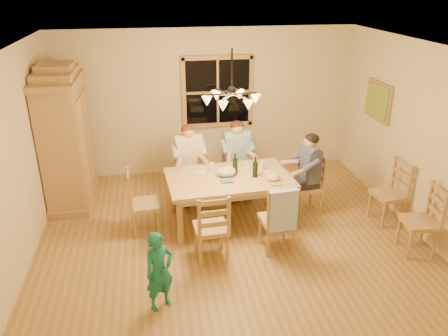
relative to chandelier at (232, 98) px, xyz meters
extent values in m
plane|color=olive|center=(0.00, 0.00, -2.08)|extent=(5.50, 5.50, 0.00)
cube|color=white|center=(0.00, 0.00, 0.62)|extent=(5.50, 5.00, 0.02)
cube|color=beige|center=(0.00, 2.50, -0.73)|extent=(5.50, 0.02, 2.70)
cube|color=beige|center=(-2.75, 0.00, -0.73)|extent=(0.02, 5.00, 2.70)
cube|color=beige|center=(2.75, 0.00, -0.73)|extent=(0.02, 5.00, 2.70)
cube|color=black|center=(0.20, 2.48, -0.53)|extent=(1.20, 0.03, 1.20)
cube|color=#A27D47|center=(0.20, 2.46, -0.53)|extent=(1.30, 0.06, 1.30)
cube|color=#A17D45|center=(2.72, 1.20, -0.48)|extent=(0.04, 0.78, 0.64)
cube|color=#1E6B2D|center=(2.69, 1.20, -0.48)|extent=(0.02, 0.68, 0.54)
cylinder|color=black|center=(0.00, 0.00, 0.36)|extent=(0.02, 0.02, 0.53)
sphere|color=black|center=(0.00, 0.00, 0.09)|extent=(0.12, 0.12, 0.12)
cylinder|color=black|center=(0.16, 0.00, 0.05)|extent=(0.34, 0.02, 0.02)
cone|color=#FFB259|center=(0.32, 0.00, -0.03)|extent=(0.13, 0.13, 0.12)
cylinder|color=black|center=(0.08, 0.14, 0.05)|extent=(0.19, 0.31, 0.02)
cone|color=#FFB259|center=(0.16, 0.28, -0.03)|extent=(0.13, 0.13, 0.12)
cylinder|color=black|center=(-0.08, 0.14, 0.05)|extent=(0.19, 0.31, 0.02)
cone|color=#FFB259|center=(-0.16, 0.28, -0.03)|extent=(0.13, 0.13, 0.12)
cylinder|color=black|center=(-0.16, 0.00, 0.05)|extent=(0.34, 0.02, 0.02)
cone|color=#FFB259|center=(-0.32, 0.00, -0.03)|extent=(0.13, 0.13, 0.12)
cylinder|color=black|center=(-0.08, -0.14, 0.05)|extent=(0.19, 0.31, 0.02)
cone|color=#FFB259|center=(-0.16, -0.28, -0.03)|extent=(0.13, 0.13, 0.12)
cylinder|color=black|center=(0.08, -0.14, 0.05)|extent=(0.19, 0.31, 0.02)
cone|color=#FFB259|center=(0.16, -0.28, -0.03)|extent=(0.13, 0.13, 0.12)
cube|color=#A17D45|center=(-2.43, 1.60, -1.08)|extent=(0.60, 1.30, 2.00)
cube|color=#A17D45|center=(-2.43, 1.60, -0.03)|extent=(0.66, 1.40, 0.10)
cube|color=#A17D45|center=(-2.43, 1.60, 0.07)|extent=(0.58, 1.00, 0.12)
cube|color=#A17D45|center=(-2.43, 1.60, 0.17)|extent=(0.52, 0.55, 0.10)
cube|color=#A27D47|center=(-2.12, 1.27, -1.08)|extent=(0.03, 0.55, 1.60)
cube|color=#A27D47|center=(-2.12, 1.93, -1.08)|extent=(0.03, 0.55, 1.60)
cube|color=#A17D45|center=(-2.43, 1.60, -2.02)|extent=(0.66, 1.40, 0.12)
cube|color=tan|center=(0.05, 0.44, -1.35)|extent=(1.91, 1.25, 0.06)
cube|color=#A27D47|center=(0.05, 0.44, -1.43)|extent=(1.75, 1.09, 0.10)
cylinder|color=#A27D47|center=(-0.74, -0.07, -1.73)|extent=(0.09, 0.09, 0.70)
cylinder|color=#A27D47|center=(0.90, 0.04, -1.73)|extent=(0.09, 0.09, 0.70)
cylinder|color=#A27D47|center=(-0.80, 0.85, -1.73)|extent=(0.09, 0.09, 0.70)
cylinder|color=#A27D47|center=(0.84, 0.96, -1.73)|extent=(0.09, 0.09, 0.70)
cube|color=#A27D47|center=(-0.47, 1.28, -1.63)|extent=(0.47, 0.45, 0.06)
cube|color=#A27D47|center=(-0.47, 1.28, -1.36)|extent=(0.38, 0.08, 0.54)
cube|color=#A27D47|center=(0.35, 1.33, -1.63)|extent=(0.47, 0.45, 0.06)
cube|color=#A27D47|center=(0.35, 1.33, -1.36)|extent=(0.38, 0.08, 0.54)
cube|color=#A27D47|center=(-0.35, -0.46, -1.63)|extent=(0.47, 0.45, 0.06)
cube|color=#A27D47|center=(-0.35, -0.46, -1.36)|extent=(0.38, 0.08, 0.54)
cube|color=#A27D47|center=(0.57, -0.39, -1.63)|extent=(0.47, 0.45, 0.06)
cube|color=#A27D47|center=(0.57, -0.39, -1.36)|extent=(0.38, 0.08, 0.54)
cube|color=#A27D47|center=(-1.22, 0.36, -1.63)|extent=(0.45, 0.47, 0.06)
cube|color=#A27D47|center=(-1.22, 0.36, -1.36)|extent=(0.08, 0.38, 0.54)
cube|color=#A27D47|center=(1.33, 0.53, -1.63)|extent=(0.45, 0.47, 0.06)
cube|color=#A27D47|center=(1.33, 0.53, -1.36)|extent=(0.08, 0.38, 0.54)
cube|color=beige|center=(-0.47, 1.28, -1.24)|extent=(0.41, 0.25, 0.52)
cube|color=#262328|center=(-0.47, 1.28, -1.55)|extent=(0.41, 0.44, 0.14)
sphere|color=tan|center=(-0.47, 1.28, -0.86)|extent=(0.21, 0.21, 0.21)
ellipsoid|color=#592614|center=(-0.47, 1.28, -0.83)|extent=(0.22, 0.22, 0.17)
cube|color=teal|center=(0.35, 1.33, -1.24)|extent=(0.41, 0.25, 0.52)
cube|color=#262328|center=(0.35, 1.33, -1.55)|extent=(0.41, 0.44, 0.14)
sphere|color=tan|center=(0.35, 1.33, -0.86)|extent=(0.21, 0.21, 0.21)
ellipsoid|color=#381E11|center=(0.35, 1.33, -0.83)|extent=(0.22, 0.22, 0.17)
cube|color=#404667|center=(1.33, 0.53, -1.24)|extent=(0.25, 0.41, 0.52)
cube|color=#262328|center=(1.33, 0.53, -1.55)|extent=(0.44, 0.41, 0.14)
sphere|color=tan|center=(1.33, 0.53, -0.86)|extent=(0.21, 0.21, 0.21)
ellipsoid|color=black|center=(1.33, 0.53, -0.83)|extent=(0.22, 0.22, 0.17)
cube|color=#9AB4D1|center=(0.58, -0.58, -1.38)|extent=(0.39, 0.13, 0.58)
cylinder|color=black|center=(0.16, 0.53, -1.15)|extent=(0.08, 0.08, 0.33)
cylinder|color=black|center=(0.43, 0.37, -1.15)|extent=(0.08, 0.08, 0.33)
cylinder|color=white|center=(-0.37, 0.77, -1.31)|extent=(0.26, 0.26, 0.02)
cylinder|color=white|center=(0.31, 0.77, -1.31)|extent=(0.26, 0.26, 0.02)
cylinder|color=white|center=(0.77, 0.47, -1.31)|extent=(0.26, 0.26, 0.02)
cylinder|color=silver|center=(-0.18, 0.68, -1.25)|extent=(0.06, 0.06, 0.14)
cylinder|color=silver|center=(0.60, 0.62, -1.25)|extent=(0.06, 0.06, 0.14)
ellipsoid|color=tan|center=(0.66, 0.19, -1.26)|extent=(0.20, 0.20, 0.11)
cube|color=#4B648A|center=(-0.01, 0.27, -1.30)|extent=(0.19, 0.15, 0.03)
ellipsoid|color=#C6BB8F|center=(0.02, 0.46, -1.24)|extent=(0.28, 0.22, 0.15)
imported|color=#197372|center=(-1.06, -1.32, -1.59)|extent=(0.42, 0.38, 0.97)
cube|color=#A27D47|center=(2.45, -0.79, -1.63)|extent=(0.47, 0.49, 0.06)
cube|color=#A27D47|center=(2.45, -0.79, -1.36)|extent=(0.10, 0.38, 0.54)
cube|color=#A27D47|center=(2.45, 0.05, -1.63)|extent=(0.47, 0.49, 0.06)
cube|color=#A27D47|center=(2.45, 0.05, -1.36)|extent=(0.10, 0.38, 0.54)
camera|label=1|loc=(-1.01, -5.38, 1.42)|focal=35.00mm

